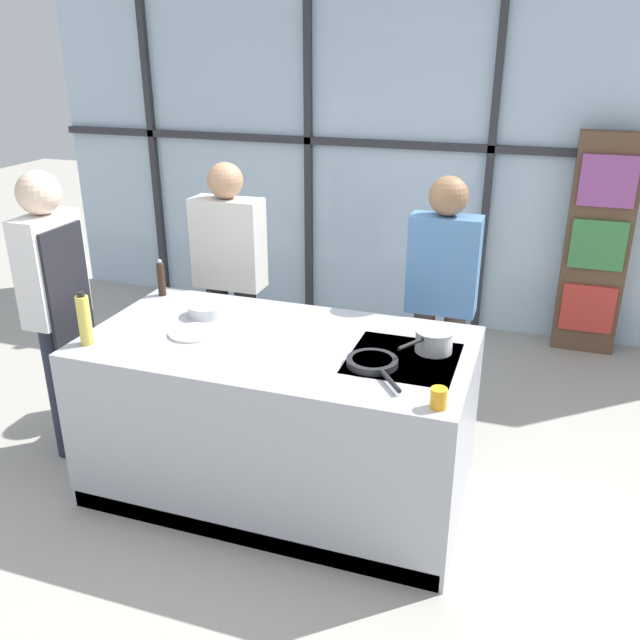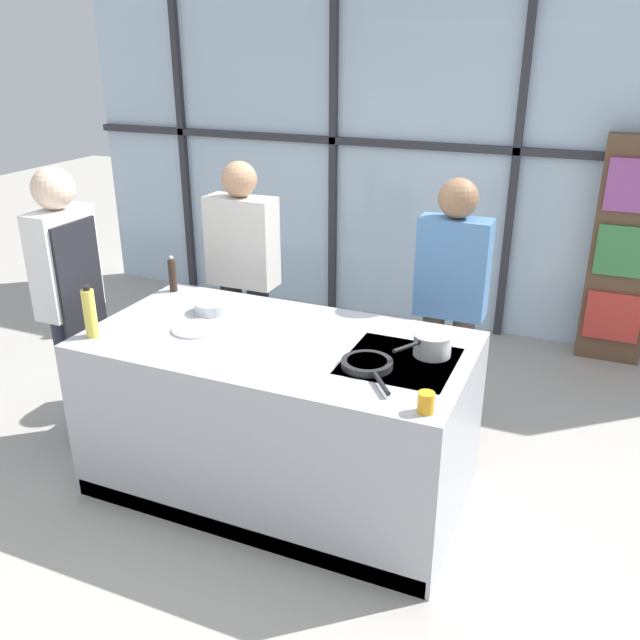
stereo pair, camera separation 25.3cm
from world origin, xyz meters
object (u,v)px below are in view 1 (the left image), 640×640
object	(u,v)px
frying_pan	(373,362)
white_plate	(193,333)
oil_bottle	(84,320)
juice_glass_near	(439,398)
saucepan	(434,340)
mixing_bowl	(206,310)
spectator_center_left	(441,293)
pepper_grinder	(161,279)
spectator_far_left	(230,272)
chef	(56,298)

from	to	relation	value
frying_pan	white_plate	world-z (taller)	frying_pan
oil_bottle	juice_glass_near	world-z (taller)	oil_bottle
saucepan	mixing_bowl	distance (m)	1.29
spectator_center_left	oil_bottle	xyz separation A→B (m)	(-1.60, -1.25, 0.10)
frying_pan	white_plate	xyz separation A→B (m)	(-0.99, 0.06, -0.01)
saucepan	oil_bottle	xyz separation A→B (m)	(-1.69, -0.47, 0.07)
frying_pan	juice_glass_near	bearing A→B (deg)	-39.35
saucepan	pepper_grinder	xyz separation A→B (m)	(-1.70, 0.27, 0.04)
spectator_far_left	chef	bearing A→B (deg)	54.91
mixing_bowl	juice_glass_near	size ratio (longest dim) A/B	2.22
white_plate	frying_pan	bearing A→B (deg)	-3.55
juice_glass_near	spectator_center_left	bearing A→B (deg)	98.66
spectator_far_left	pepper_grinder	xyz separation A→B (m)	(-0.21, -0.50, 0.09)
mixing_bowl	chef	bearing A→B (deg)	-166.12
saucepan	mixing_bowl	size ratio (longest dim) A/B	1.61
spectator_far_left	frying_pan	world-z (taller)	spectator_far_left
mixing_bowl	spectator_center_left	bearing A→B (deg)	30.46
frying_pan	spectator_center_left	bearing A→B (deg)	81.24
mixing_bowl	oil_bottle	distance (m)	0.67
saucepan	mixing_bowl	xyz separation A→B (m)	(-1.29, 0.06, -0.03)
oil_bottle	juice_glass_near	bearing A→B (deg)	-2.44
frying_pan	saucepan	world-z (taller)	saucepan
juice_glass_near	pepper_grinder	bearing A→B (deg)	155.57
spectator_far_left	oil_bottle	distance (m)	1.27
frying_pan	pepper_grinder	world-z (taller)	pepper_grinder
white_plate	juice_glass_near	xyz separation A→B (m)	(1.35, -0.36, 0.04)
saucepan	white_plate	size ratio (longest dim) A/B	1.29
oil_bottle	pepper_grinder	size ratio (longest dim) A/B	1.24
frying_pan	juice_glass_near	distance (m)	0.47
white_plate	mixing_bowl	world-z (taller)	mixing_bowl
spectator_far_left	saucepan	distance (m)	1.67
saucepan	juice_glass_near	bearing A→B (deg)	-78.01
mixing_bowl	spectator_far_left	bearing A→B (deg)	105.33
mixing_bowl	oil_bottle	size ratio (longest dim) A/B	0.72
spectator_center_left	frying_pan	bearing A→B (deg)	81.24
saucepan	white_plate	distance (m)	1.25
chef	mixing_bowl	size ratio (longest dim) A/B	8.41
spectator_far_left	oil_bottle	size ratio (longest dim) A/B	5.80
oil_bottle	pepper_grinder	bearing A→B (deg)	90.77
chef	juice_glass_near	xyz separation A→B (m)	(2.25, -0.41, -0.03)
spectator_far_left	juice_glass_near	world-z (taller)	spectator_far_left
saucepan	mixing_bowl	world-z (taller)	saucepan
chef	frying_pan	size ratio (longest dim) A/B	4.38
mixing_bowl	juice_glass_near	distance (m)	1.54
chef	juice_glass_near	distance (m)	2.28
spectator_center_left	pepper_grinder	bearing A→B (deg)	17.21
pepper_grinder	saucepan	bearing A→B (deg)	-9.19
saucepan	white_plate	bearing A→B (deg)	-171.16
spectator_far_left	juice_glass_near	bearing A→B (deg)	140.45
spectator_center_left	saucepan	distance (m)	0.78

